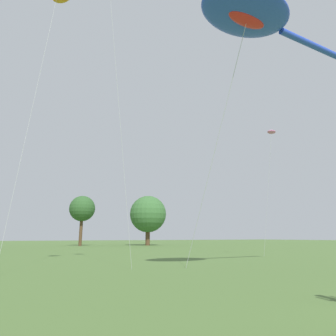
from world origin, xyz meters
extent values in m
ellipsoid|color=blue|center=(0.83, 6.98, 12.49)|extent=(4.96, 3.31, 0.98)
cylinder|color=blue|center=(6.26, 6.94, 12.35)|extent=(5.92, 0.40, 0.35)
ellipsoid|color=red|center=(0.83, 6.98, 12.05)|extent=(2.18, 0.80, 0.35)
cylinder|color=#B2B2B7|center=(0.56, 9.49, 6.00)|extent=(0.57, 5.04, 12.01)
ellipsoid|color=pink|center=(12.12, 15.80, 10.96)|extent=(0.92, 0.65, 0.37)
cylinder|color=#B2B2B7|center=(11.89, 16.55, 5.48)|extent=(0.47, 1.51, 10.96)
cylinder|color=#B2B2B7|center=(-3.78, 12.43, 9.76)|extent=(2.61, 0.79, 19.51)
cylinder|color=#B2B2B7|center=(-7.91, 13.33, 7.87)|extent=(1.54, 0.71, 15.74)
cylinder|color=#513823|center=(5.42, 57.11, 2.53)|extent=(0.59, 0.59, 5.06)
sphere|color=#2D5628|center=(5.42, 57.11, 7.02)|extent=(4.89, 4.89, 4.89)
cylinder|color=#513823|center=(17.91, 53.75, 1.63)|extent=(0.88, 0.88, 3.26)
sphere|color=#386633|center=(17.91, 53.75, 6.20)|extent=(7.33, 7.33, 7.33)
camera|label=1|loc=(-8.87, -2.41, 1.64)|focal=32.46mm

